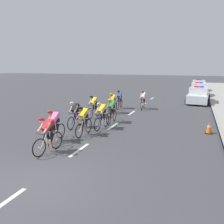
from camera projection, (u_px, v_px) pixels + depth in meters
name	position (u px, v px, depth m)	size (l,w,h in m)	color
ground_plane	(34.00, 182.00, 6.72)	(160.00, 160.00, 0.00)	#424247
kerb_edge	(213.00, 110.00, 17.50)	(0.16, 60.00, 0.13)	#9E9E99
lane_markings_centre	(124.00, 119.00, 14.77)	(0.14, 21.60, 0.01)	white
cyclist_lead	(47.00, 134.00, 8.86)	(0.45, 1.72, 1.56)	black
cyclist_second	(54.00, 125.00, 10.18)	(0.42, 1.72, 1.56)	black
cyclist_third	(84.00, 120.00, 11.10)	(0.42, 1.72, 1.56)	black
cyclist_fourth	(75.00, 114.00, 12.52)	(0.42, 1.72, 1.56)	black
cyclist_fifth	(102.00, 115.00, 12.26)	(0.44, 1.72, 1.56)	black
cyclist_sixth	(111.00, 110.00, 13.59)	(0.42, 1.72, 1.56)	black
cyclist_seventh	(94.00, 106.00, 14.96)	(0.46, 1.72, 1.56)	black
cyclist_eighth	(113.00, 103.00, 16.30)	(0.42, 1.72, 1.56)	black
cyclist_ninth	(143.00, 100.00, 17.85)	(0.43, 1.72, 1.56)	black
cyclist_tenth	(119.00, 99.00, 18.13)	(0.43, 1.72, 1.56)	black
police_car_nearest	(198.00, 96.00, 20.97)	(2.23, 4.51, 1.59)	silver
police_car_second	(198.00, 90.00, 26.01)	(2.16, 4.48, 1.59)	white
police_car_third	(198.00, 86.00, 31.00)	(2.18, 4.49, 1.59)	white
traffic_cone_near	(209.00, 128.00, 11.50)	(0.36, 0.36, 0.64)	black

